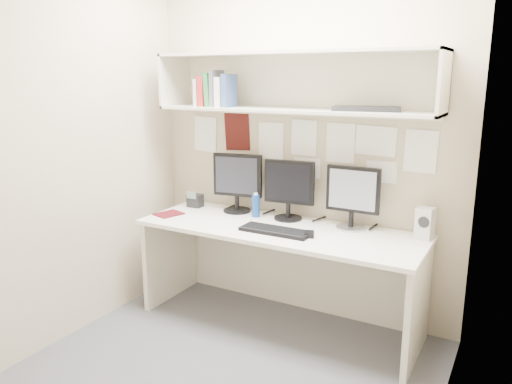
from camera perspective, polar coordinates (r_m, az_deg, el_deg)
The scene contains 19 objects.
floor at distance 3.28m, azimuth -2.79°, elevation -19.31°, with size 2.40×2.00×0.01m, color #4C4C51.
wall_back at distance 3.69m, azimuth 5.25°, elevation 5.90°, with size 2.40×0.02×2.60m, color tan.
wall_front at distance 2.05m, azimuth -18.09°, elevation -0.45°, with size 2.40×0.02×2.60m, color tan.
wall_left at distance 3.59m, azimuth -19.61°, elevation 5.01°, with size 0.02×2.00×2.60m, color tan.
wall_right at distance 2.41m, azimuth 21.93°, elevation 1.19°, with size 0.02×2.00×2.60m, color tan.
desk at distance 3.62m, azimuth 2.65°, elevation -9.54°, with size 2.00×0.70×0.73m.
overhead_hutch at distance 3.53m, azimuth 4.44°, elevation 12.44°, with size 2.00×0.38×0.40m.
pinned_papers at distance 3.69m, azimuth 5.19°, elevation 5.12°, with size 1.92×0.01×0.48m, color white, non-canonical shape.
monitor_left at distance 3.84m, azimuth -2.15°, elevation 1.35°, with size 0.39×0.21×0.45m.
monitor_center at distance 3.64m, azimuth 3.80°, elevation 0.56°, with size 0.38×0.21×0.44m.
monitor_right at distance 3.47m, azimuth 10.98°, elevation -0.31°, with size 0.37×0.20×0.43m.
keyboard at distance 3.37m, azimuth 2.26°, elevation -4.45°, with size 0.49×0.17×0.02m, color black.
mouse at distance 3.31m, azimuth 6.11°, elevation -4.82°, with size 0.06×0.10×0.03m, color black.
speaker at distance 3.40m, azimuth 18.76°, elevation -3.38°, with size 0.12×0.12×0.21m.
blue_bottle at distance 3.72m, azimuth -0.02°, elevation -1.56°, with size 0.06×0.06×0.18m.
maroon_notebook at distance 3.86m, azimuth -9.94°, elevation -2.48°, with size 0.16×0.20×0.01m, color #500D14.
desk_phone at distance 4.05m, azimuth -6.98°, elevation -0.95°, with size 0.12×0.11×0.13m.
book_stack at distance 3.73m, azimuth -4.65°, elevation 11.46°, with size 0.28×0.16×0.26m.
hutch_tray at distance 3.31m, azimuth 12.48°, elevation 9.28°, with size 0.42×0.16×0.03m, color black.
Camera 1 is at (1.48, -2.35, 1.76)m, focal length 35.00 mm.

